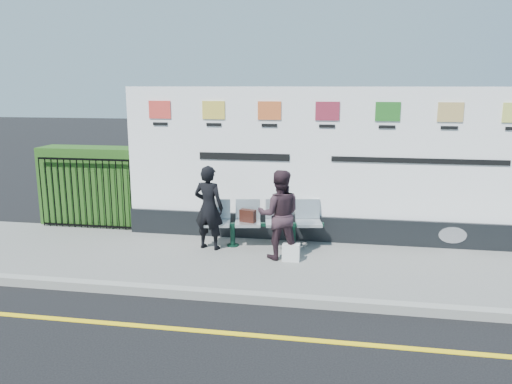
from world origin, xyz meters
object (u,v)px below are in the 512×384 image
at_px(woman_left, 209,208).
at_px(woman_right, 279,215).
at_px(billboard, 326,176).
at_px(bench, 263,234).

bearing_deg(woman_left, woman_right, 178.76).
bearing_deg(woman_left, billboard, -146.07).
bearing_deg(bench, woman_left, -171.80).
relative_size(bench, woman_right, 1.39).
height_order(woman_left, woman_right, woman_right).
height_order(billboard, woman_right, billboard).
distance_m(billboard, bench, 1.66).
bearing_deg(billboard, woman_left, -157.29).
bearing_deg(woman_left, bench, -150.54).
bearing_deg(billboard, bench, -153.68).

